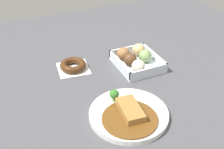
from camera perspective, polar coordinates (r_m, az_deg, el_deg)
ground_plane at (r=1.09m, az=4.58°, el=-1.99°), size 1.60×1.60×0.00m
curry_plate at (r=0.93m, az=3.31°, el=-7.71°), size 0.26×0.26×0.06m
donut_box at (r=1.19m, az=4.77°, el=2.98°), size 0.19×0.17×0.07m
chocolate_ring_donut at (r=1.18m, az=-7.71°, el=1.80°), size 0.14×0.14×0.03m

